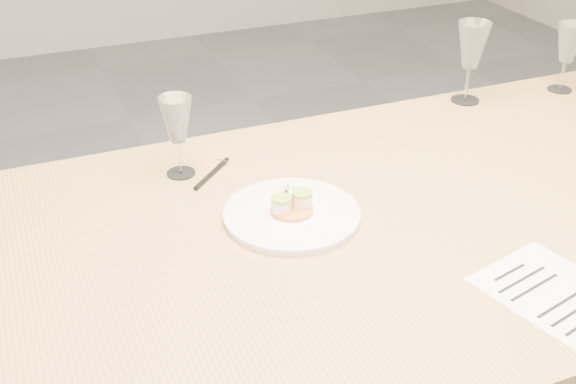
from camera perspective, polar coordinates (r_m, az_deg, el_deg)
name	(u,v)px	position (r m, az deg, el deg)	size (l,w,h in m)	color
dining_table	(328,257)	(1.46, 3.20, -5.15)	(2.40, 1.00, 0.75)	tan
dinner_plate	(292,213)	(1.45, 0.32, -1.68)	(0.28, 0.28, 0.07)	white
recipe_sheet	(558,294)	(1.34, 20.56, -7.59)	(0.25, 0.29, 0.00)	white
ballpoint_pen	(212,173)	(1.61, -6.04, 1.48)	(0.11, 0.11, 0.01)	black
wine_glass_1	(177,121)	(1.57, -8.79, 5.53)	(0.07, 0.07, 0.18)	white
wine_glass_2	(472,47)	(1.99, 14.35, 11.06)	(0.09, 0.09, 0.22)	white
wine_glass_3	(569,44)	(2.15, 21.30, 10.82)	(0.08, 0.08, 0.19)	white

